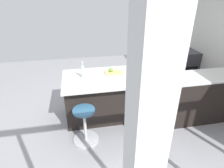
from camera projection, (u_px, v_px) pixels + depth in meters
ground_plane at (110, 116)px, 3.93m from camera, size 7.66×7.66×0.00m
sink_cabinet at (224, 94)px, 3.81m from camera, size 2.43×0.60×1.20m
oven_range at (183, 67)px, 5.19m from camera, size 0.60×0.61×0.89m
kitchen_island at (111, 95)px, 3.80m from camera, size 1.83×1.01×0.88m
stool_by_window at (150, 118)px, 3.37m from camera, size 0.44×0.44×0.64m
stool_middle at (85, 126)px, 3.17m from camera, size 0.44×0.44×0.64m
cutting_board at (114, 73)px, 3.70m from camera, size 0.36×0.24×0.02m
apple_green at (111, 70)px, 3.71m from camera, size 0.08×0.08×0.08m
water_bottle at (83, 71)px, 3.47m from camera, size 0.06×0.06×0.31m
fruit_bowl at (142, 74)px, 3.58m from camera, size 0.23×0.23×0.07m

